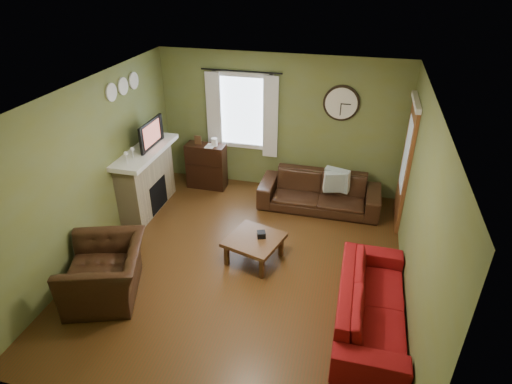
% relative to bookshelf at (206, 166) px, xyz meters
% --- Properties ---
extents(floor, '(4.60, 5.20, 0.00)m').
position_rel_bookshelf_xyz_m(floor, '(1.36, -2.20, -0.45)').
color(floor, '#472B12').
rests_on(floor, ground).
extents(ceiling, '(4.60, 5.20, 0.00)m').
position_rel_bookshelf_xyz_m(ceiling, '(1.36, -2.20, 2.15)').
color(ceiling, white).
rests_on(ceiling, ground).
extents(wall_left, '(0.00, 5.20, 2.60)m').
position_rel_bookshelf_xyz_m(wall_left, '(-0.94, -2.20, 0.85)').
color(wall_left, olive).
rests_on(wall_left, ground).
extents(wall_right, '(0.00, 5.20, 2.60)m').
position_rel_bookshelf_xyz_m(wall_right, '(3.66, -2.20, 0.85)').
color(wall_right, olive).
rests_on(wall_right, ground).
extents(wall_back, '(4.60, 0.00, 2.60)m').
position_rel_bookshelf_xyz_m(wall_back, '(1.36, 0.40, 0.85)').
color(wall_back, olive).
rests_on(wall_back, ground).
extents(wall_front, '(4.60, 0.00, 2.60)m').
position_rel_bookshelf_xyz_m(wall_front, '(1.36, -4.80, 0.85)').
color(wall_front, olive).
rests_on(wall_front, ground).
extents(fireplace, '(0.40, 1.40, 1.10)m').
position_rel_bookshelf_xyz_m(fireplace, '(-0.74, -1.05, 0.10)').
color(fireplace, tan).
rests_on(fireplace, floor).
extents(firebox, '(0.04, 0.60, 0.55)m').
position_rel_bookshelf_xyz_m(firebox, '(-0.55, -1.05, -0.15)').
color(firebox, black).
rests_on(firebox, fireplace).
extents(mantel, '(0.58, 1.60, 0.08)m').
position_rel_bookshelf_xyz_m(mantel, '(-0.71, -1.05, 0.69)').
color(mantel, white).
rests_on(mantel, fireplace).
extents(tv, '(0.08, 0.60, 0.35)m').
position_rel_bookshelf_xyz_m(tv, '(-0.69, -0.90, 0.90)').
color(tv, black).
rests_on(tv, mantel).
extents(tv_screen, '(0.02, 0.62, 0.36)m').
position_rel_bookshelf_xyz_m(tv_screen, '(-0.61, -0.90, 0.96)').
color(tv_screen, '#994C3F').
rests_on(tv_screen, mantel).
extents(medallion_left, '(0.28, 0.28, 0.03)m').
position_rel_bookshelf_xyz_m(medallion_left, '(-0.92, -1.40, 1.80)').
color(medallion_left, white).
rests_on(medallion_left, wall_left).
extents(medallion_mid, '(0.28, 0.28, 0.03)m').
position_rel_bookshelf_xyz_m(medallion_mid, '(-0.92, -1.05, 1.80)').
color(medallion_mid, white).
rests_on(medallion_mid, wall_left).
extents(medallion_right, '(0.28, 0.28, 0.03)m').
position_rel_bookshelf_xyz_m(medallion_right, '(-0.92, -0.70, 1.80)').
color(medallion_right, white).
rests_on(medallion_right, wall_left).
extents(window_pane, '(1.00, 0.02, 1.30)m').
position_rel_bookshelf_xyz_m(window_pane, '(0.66, 0.38, 1.05)').
color(window_pane, silver).
rests_on(window_pane, wall_back).
extents(curtain_rod, '(0.03, 0.03, 1.50)m').
position_rel_bookshelf_xyz_m(curtain_rod, '(0.66, 0.28, 1.82)').
color(curtain_rod, black).
rests_on(curtain_rod, wall_back).
extents(curtain_left, '(0.28, 0.04, 1.55)m').
position_rel_bookshelf_xyz_m(curtain_left, '(0.11, 0.28, 1.00)').
color(curtain_left, silver).
rests_on(curtain_left, wall_back).
extents(curtain_right, '(0.28, 0.04, 1.55)m').
position_rel_bookshelf_xyz_m(curtain_right, '(1.21, 0.28, 1.00)').
color(curtain_right, silver).
rests_on(curtain_right, wall_back).
extents(wall_clock, '(0.64, 0.06, 0.64)m').
position_rel_bookshelf_xyz_m(wall_clock, '(2.46, 0.35, 1.35)').
color(wall_clock, white).
rests_on(wall_clock, wall_back).
extents(door, '(0.05, 0.90, 2.10)m').
position_rel_bookshelf_xyz_m(door, '(3.63, -0.35, 0.60)').
color(door, brown).
rests_on(door, floor).
extents(bookshelf, '(0.76, 0.32, 0.90)m').
position_rel_bookshelf_xyz_m(bookshelf, '(0.00, 0.00, 0.00)').
color(bookshelf, black).
rests_on(bookshelf, floor).
extents(book, '(0.18, 0.23, 0.02)m').
position_rel_bookshelf_xyz_m(book, '(0.04, -0.06, 0.51)').
color(book, '#4D311C').
rests_on(book, bookshelf).
extents(sofa_brown, '(2.16, 0.84, 0.63)m').
position_rel_bookshelf_xyz_m(sofa_brown, '(2.25, -0.25, -0.14)').
color(sofa_brown, black).
rests_on(sofa_brown, floor).
extents(pillow_left, '(0.46, 0.25, 0.44)m').
position_rel_bookshelf_xyz_m(pillow_left, '(2.55, -0.15, 0.10)').
color(pillow_left, '#A0B2B3').
rests_on(pillow_left, sofa_brown).
extents(pillow_right, '(0.41, 0.22, 0.39)m').
position_rel_bookshelf_xyz_m(pillow_right, '(2.51, -0.24, 0.10)').
color(pillow_right, '#A0B2B3').
rests_on(pillow_right, sofa_brown).
extents(sofa_red, '(0.83, 2.12, 0.62)m').
position_rel_bookshelf_xyz_m(sofa_red, '(3.22, -2.91, -0.14)').
color(sofa_red, maroon).
rests_on(sofa_red, floor).
extents(armchair, '(1.33, 1.41, 0.74)m').
position_rel_bookshelf_xyz_m(armchair, '(-0.26, -3.25, -0.08)').
color(armchair, black).
rests_on(armchair, floor).
extents(coffee_table, '(0.93, 0.93, 0.40)m').
position_rel_bookshelf_xyz_m(coffee_table, '(1.50, -2.05, -0.25)').
color(coffee_table, '#4D311C').
rests_on(coffee_table, floor).
extents(tissue_box, '(0.16, 0.16, 0.09)m').
position_rel_bookshelf_xyz_m(tissue_box, '(1.59, -2.00, -0.05)').
color(tissue_box, black).
rests_on(tissue_box, coffee_table).
extents(wine_glass_a, '(0.07, 0.07, 0.21)m').
position_rel_bookshelf_xyz_m(wine_glass_a, '(-0.69, -1.64, 0.83)').
color(wine_glass_a, white).
rests_on(wine_glass_a, mantel).
extents(wine_glass_b, '(0.07, 0.07, 0.20)m').
position_rel_bookshelf_xyz_m(wine_glass_b, '(-0.69, -1.44, 0.83)').
color(wine_glass_b, white).
rests_on(wine_glass_b, mantel).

